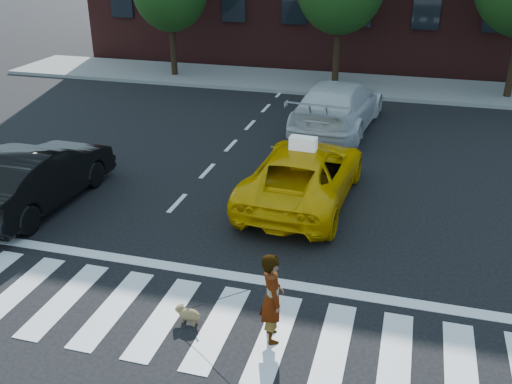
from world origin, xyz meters
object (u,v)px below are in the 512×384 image
Objects in this scene: taxi at (304,174)px; dog at (187,314)px; white_suv at (338,106)px; woman at (272,298)px; black_sedan at (37,176)px.

dog is at bearing 83.02° from taxi.
white_suv is 3.56× the size of woman.
woman reaches higher than dog.
black_sedan is at bearing 38.52° from woman.
white_suv is 11.43m from woman.
black_sedan is at bearing 159.47° from dog.
white_suv is 10.68× the size of dog.
white_suv is at bearing -87.13° from taxi.
dog is (5.30, -3.44, -0.59)m from black_sedan.
white_suv reaches higher than woman.
white_suv is at bearing -21.69° from woman.
woman reaches higher than taxi.
dog is at bearing 90.87° from white_suv.
taxi is 3.18× the size of woman.
white_suv is (6.25, 7.96, 0.06)m from black_sedan.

